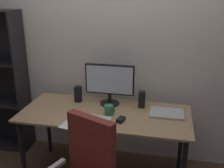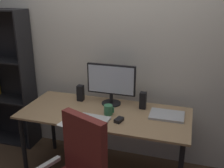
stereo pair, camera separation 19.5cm
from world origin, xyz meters
TOP-DOWN VIEW (x-y plane):
  - back_wall at (0.00, 0.52)m, footprint 6.40×0.10m
  - desk at (0.00, 0.00)m, footprint 1.65×0.71m
  - monitor at (-0.00, 0.21)m, footprint 0.51×0.20m
  - keyboard at (-0.05, -0.16)m, footprint 0.29×0.12m
  - mouse at (0.18, -0.14)m, footprint 0.08×0.11m
  - coffee_mug at (0.05, -0.03)m, footprint 0.10×0.08m
  - laptop at (0.59, 0.09)m, footprint 0.32×0.23m
  - speaker_left at (-0.34, 0.20)m, footprint 0.06×0.07m
  - speaker_right at (0.34, 0.20)m, footprint 0.06×0.07m
  - paper_sheet at (-0.20, -0.25)m, footprint 0.26×0.33m
  - bookshelf at (-1.42, 0.35)m, footprint 0.70×0.28m

SIDE VIEW (x-z plane):
  - desk at x=0.00m, z-range 0.29..1.03m
  - paper_sheet at x=-0.20m, z-range 0.74..0.74m
  - keyboard at x=-0.05m, z-range 0.74..0.76m
  - laptop at x=0.59m, z-range 0.74..0.76m
  - mouse at x=0.18m, z-range 0.74..0.77m
  - coffee_mug at x=0.05m, z-range 0.74..0.84m
  - bookshelf at x=-1.42m, z-range -0.02..1.65m
  - speaker_left at x=-0.34m, z-range 0.74..0.91m
  - speaker_right at x=0.34m, z-range 0.74..0.91m
  - monitor at x=0.00m, z-range 0.77..1.20m
  - back_wall at x=0.00m, z-range 0.00..2.60m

